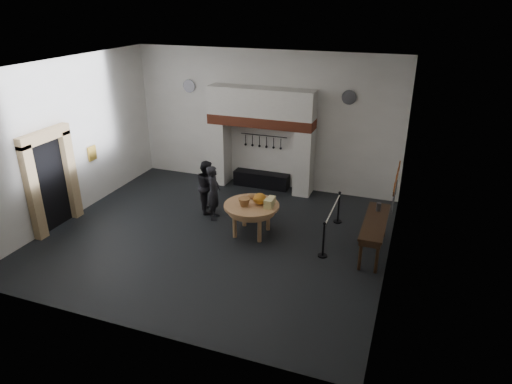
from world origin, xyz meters
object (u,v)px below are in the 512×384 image
(visitor_near, at_px, (214,193))
(barrier_post_far, at_px, (339,208))
(iron_range, at_px, (261,180))
(work_table, at_px, (252,206))
(barrier_post_near, at_px, (323,240))
(side_table, at_px, (375,222))
(visitor_far, at_px, (207,186))

(visitor_near, xyz_separation_m, barrier_post_far, (3.45, 0.98, -0.36))
(visitor_near, bearing_deg, iron_range, -23.68)
(work_table, bearing_deg, barrier_post_near, -13.68)
(iron_range, bearing_deg, visitor_near, -100.06)
(visitor_near, height_order, barrier_post_near, visitor_near)
(visitor_near, relative_size, side_table, 0.74)
(barrier_post_far, bearing_deg, visitor_far, -171.45)
(iron_range, bearing_deg, barrier_post_far, -30.78)
(visitor_far, distance_m, barrier_post_near, 4.11)
(iron_range, xyz_separation_m, side_table, (4.10, -3.13, 0.62))
(work_table, relative_size, side_table, 0.68)
(side_table, height_order, barrier_post_far, same)
(iron_range, xyz_separation_m, work_table, (0.87, -3.25, 0.59))
(visitor_near, height_order, visitor_far, visitor_near)
(work_table, bearing_deg, side_table, 2.23)
(barrier_post_near, relative_size, barrier_post_far, 1.00)
(iron_range, xyz_separation_m, barrier_post_near, (2.96, -3.76, 0.20))
(barrier_post_near, bearing_deg, side_table, 29.10)
(iron_range, relative_size, barrier_post_near, 2.11)
(visitor_far, relative_size, barrier_post_near, 1.77)
(visitor_far, height_order, side_table, visitor_far)
(work_table, xyz_separation_m, visitor_far, (-1.75, 0.91, -0.04))
(iron_range, height_order, side_table, side_table)
(visitor_far, bearing_deg, visitor_near, -169.23)
(visitor_far, bearing_deg, side_table, -133.19)
(side_table, relative_size, barrier_post_far, 2.44)
(work_table, height_order, barrier_post_near, barrier_post_near)
(visitor_near, relative_size, barrier_post_near, 1.80)
(iron_range, relative_size, work_table, 1.27)
(iron_range, distance_m, barrier_post_far, 3.45)
(work_table, relative_size, barrier_post_far, 1.66)
(visitor_near, relative_size, barrier_post_far, 1.80)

